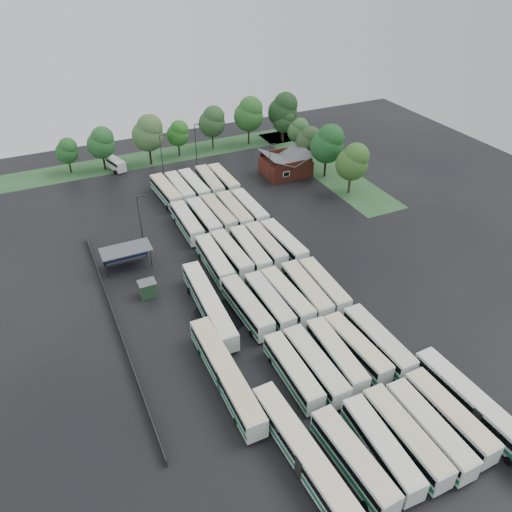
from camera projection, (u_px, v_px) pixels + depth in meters
name	position (u px, v px, depth m)	size (l,w,h in m)	color
ground	(278.00, 314.00, 73.87)	(160.00, 160.00, 0.00)	black
brick_building	(286.00, 166.00, 113.26)	(10.07, 8.60, 5.39)	maroon
wash_shed	(126.00, 251.00, 82.58)	(8.20, 4.20, 3.58)	#2D2D30
utility_hut	(148.00, 289.00, 76.83)	(2.70, 2.20, 2.62)	#224227
grass_strip_north	(165.00, 156.00, 123.02)	(80.00, 10.00, 0.01)	#2A562A
grass_strip_east	(323.00, 166.00, 117.87)	(10.00, 50.00, 0.01)	#2A562A
west_fence	(116.00, 321.00, 71.68)	(0.10, 50.00, 1.20)	#2D2D30
bus_r0c0	(353.00, 460.00, 51.98)	(3.14, 12.45, 3.44)	silver
bus_r0c1	(381.00, 447.00, 53.25)	(3.10, 12.27, 3.39)	silver
bus_r0c2	(405.00, 436.00, 54.31)	(2.69, 12.56, 3.49)	silver
bus_r0c3	(429.00, 429.00, 55.10)	(2.68, 12.45, 3.46)	silver
bus_r0c4	(449.00, 416.00, 56.56)	(2.99, 12.49, 3.46)	silver
bus_r1c0	(293.00, 371.00, 62.22)	(2.70, 11.94, 3.31)	silver
bus_r1c1	(315.00, 365.00, 62.94)	(2.67, 12.47, 3.47)	silver
bus_r1c2	(336.00, 355.00, 64.41)	(3.18, 12.27, 3.38)	silver
bus_r1c3	(357.00, 348.00, 65.59)	(3.09, 11.99, 3.31)	silver
bus_r1c4	(378.00, 341.00, 66.40)	(2.88, 12.65, 3.51)	silver
bus_r2c0	(247.00, 307.00, 72.35)	(3.08, 12.62, 3.49)	silver
bus_r2c1	(269.00, 302.00, 73.26)	(2.63, 12.28, 3.42)	silver
bus_r2c2	(287.00, 297.00, 74.30)	(3.03, 12.44, 3.44)	silver
bus_r2c3	(306.00, 291.00, 75.43)	(3.20, 12.66, 3.49)	silver
bus_r2c4	(324.00, 286.00, 76.48)	(3.03, 12.22, 3.38)	silver
bus_r3c0	(215.00, 260.00, 82.11)	(3.07, 12.68, 3.51)	silver
bus_r3c1	(231.00, 254.00, 83.65)	(2.87, 12.41, 3.44)	silver
bus_r3c2	(250.00, 251.00, 84.49)	(3.12, 12.69, 3.51)	silver
bus_r3c3	(266.00, 245.00, 86.00)	(2.70, 12.14, 3.37)	silver
bus_r3c4	(284.00, 242.00, 86.66)	(3.11, 12.52, 3.46)	silver
bus_r4c0	(187.00, 223.00, 92.29)	(2.83, 12.53, 3.48)	silver
bus_r4c1	(204.00, 218.00, 93.57)	(2.73, 12.52, 3.48)	silver
bus_r4c2	(219.00, 214.00, 94.95)	(2.83, 12.28, 3.41)	silver
bus_r4c3	(234.00, 212.00, 95.66)	(2.79, 12.61, 3.50)	silver
bus_r4c4	(249.00, 209.00, 96.78)	(2.66, 12.37, 3.44)	silver
bus_r5c0	(166.00, 192.00, 102.65)	(3.31, 12.73, 3.51)	silver
bus_r5c1	(180.00, 189.00, 103.77)	(2.84, 12.40, 3.44)	silver
bus_r5c2	(194.00, 186.00, 104.87)	(3.01, 12.45, 3.45)	silver
bus_r5c3	(210.00, 182.00, 106.30)	(3.19, 12.53, 3.46)	silver
bus_r5c4	(224.00, 180.00, 107.36)	(2.64, 12.15, 3.38)	silver
artic_bus_west_a	(304.00, 455.00, 52.38)	(3.43, 18.77, 3.46)	silver
artic_bus_west_b	(209.00, 304.00, 72.86)	(3.44, 18.67, 3.45)	silver
artic_bus_west_c	(226.00, 374.00, 61.67)	(2.72, 18.90, 3.51)	silver
artic_bus_east	(478.00, 409.00, 57.38)	(3.33, 18.32, 3.38)	silver
minibus	(116.00, 164.00, 115.42)	(3.66, 6.20, 2.55)	white
tree_north_0	(67.00, 151.00, 111.85)	(5.04, 5.04, 8.34)	black
tree_north_1	(101.00, 142.00, 112.46)	(6.24, 6.24, 10.34)	black
tree_north_2	(148.00, 133.00, 114.45)	(7.28, 7.28, 12.06)	black
tree_north_3	(178.00, 133.00, 119.90)	(5.37, 5.37, 8.90)	black
tree_north_4	(212.00, 121.00, 123.02)	(6.59, 6.59, 10.92)	#382618
tree_north_5	(249.00, 114.00, 125.05)	(7.41, 7.41, 12.27)	black
tree_north_6	(284.00, 110.00, 127.25)	(7.57, 7.57, 12.54)	#362413
tree_east_0	(353.00, 162.00, 102.46)	(6.71, 6.71, 11.11)	#3A2C1F
tree_east_1	(328.00, 143.00, 108.84)	(7.34, 7.34, 12.15)	black
tree_east_2	(309.00, 140.00, 115.20)	(5.65, 5.64, 9.34)	black
tree_east_3	(299.00, 130.00, 122.27)	(5.15, 5.15, 8.52)	black
tree_east_4	(284.00, 120.00, 127.29)	(5.47, 5.47, 9.07)	#2E2115
lamp_post_ne	(270.00, 162.00, 105.98)	(1.48, 0.29, 9.61)	#2D2D30
lamp_post_nw	(141.00, 220.00, 84.26)	(1.68, 0.33, 10.90)	#2D2D30
lamp_post_back_w	(162.00, 152.00, 110.28)	(1.49, 0.29, 9.69)	#2D2D30
lamp_post_back_e	(196.00, 142.00, 114.92)	(1.55, 0.30, 10.05)	#2D2D30
puddle_0	(335.00, 404.00, 60.27)	(5.49, 5.49, 0.01)	black
puddle_1	(430.00, 394.00, 61.48)	(3.31, 3.31, 0.01)	black
puddle_2	(219.00, 317.00, 73.30)	(8.17, 8.17, 0.01)	black
puddle_3	(328.00, 319.00, 72.99)	(4.33, 4.33, 0.01)	black
puddle_4	(438.00, 372.00, 64.56)	(3.82, 3.82, 0.01)	black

